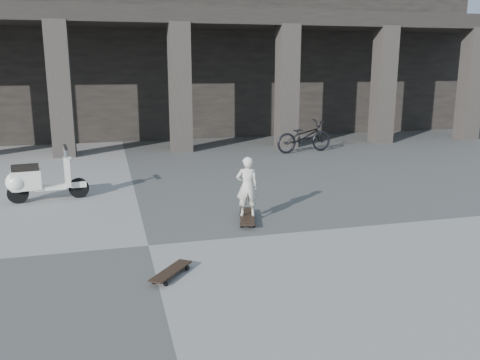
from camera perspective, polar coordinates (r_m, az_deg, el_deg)
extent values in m
plane|color=#464644|center=(8.14, -10.24, -7.26)|extent=(90.00, 90.00, 0.00)
cube|color=black|center=(21.63, -13.81, 13.26)|extent=(28.00, 6.00, 6.00)
cube|color=black|center=(17.29, -13.66, 17.39)|extent=(28.00, 2.80, 0.50)
cube|color=#312E29|center=(16.19, -19.54, 9.53)|extent=(0.65, 0.65, 4.00)
cube|color=#312E29|center=(16.31, -6.75, 10.20)|extent=(0.65, 0.65, 4.00)
cube|color=#312E29|center=(17.18, 5.31, 10.38)|extent=(0.65, 0.65, 4.00)
cube|color=#312E29|center=(18.71, 15.81, 10.16)|extent=(0.65, 0.65, 4.00)
cube|color=#312E29|center=(20.75, 24.47, 9.74)|extent=(0.65, 0.65, 4.00)
cube|color=black|center=(9.17, 0.80, -4.06)|extent=(0.50, 1.09, 0.02)
cube|color=#B2B2B7|center=(9.54, 0.75, -3.66)|extent=(0.23, 0.11, 0.03)
cube|color=#B2B2B7|center=(8.83, 0.86, -5.06)|extent=(0.23, 0.11, 0.03)
cylinder|color=black|center=(9.54, 0.08, -3.73)|extent=(0.05, 0.08, 0.08)
cylinder|color=black|center=(9.55, 1.42, -3.72)|extent=(0.05, 0.08, 0.08)
cylinder|color=black|center=(8.83, 0.13, -5.13)|extent=(0.05, 0.08, 0.08)
cylinder|color=black|center=(8.84, 1.58, -5.12)|extent=(0.05, 0.08, 0.08)
cube|color=black|center=(6.94, -7.76, -10.08)|extent=(0.65, 0.75, 0.02)
cube|color=#B2B2B7|center=(7.17, -6.57, -9.59)|extent=(0.17, 0.15, 0.03)
cube|color=#B2B2B7|center=(6.74, -9.01, -11.21)|extent=(0.17, 0.15, 0.03)
cylinder|color=black|center=(7.22, -7.19, -9.54)|extent=(0.07, 0.07, 0.07)
cylinder|color=black|center=(7.13, -5.94, -9.79)|extent=(0.07, 0.07, 0.07)
cylinder|color=black|center=(6.79, -9.65, -11.14)|extent=(0.07, 0.07, 0.07)
cylinder|color=black|center=(6.70, -8.35, -11.44)|extent=(0.07, 0.07, 0.07)
imported|color=beige|center=(9.02, 0.81, -0.73)|extent=(0.43, 0.32, 1.08)
cylinder|color=black|center=(11.26, -17.64, -0.85)|extent=(0.43, 0.16, 0.42)
cylinder|color=black|center=(11.24, -23.66, -1.36)|extent=(0.43, 0.16, 0.42)
cube|color=silver|center=(11.22, -20.52, -0.78)|extent=(0.65, 0.35, 0.07)
cube|color=silver|center=(11.18, -22.88, 0.00)|extent=(0.61, 0.40, 0.40)
sphere|color=silver|center=(11.19, -23.77, -0.23)|extent=(0.44, 0.44, 0.44)
cube|color=black|center=(11.12, -23.00, 1.31)|extent=(0.55, 0.33, 0.10)
cube|color=silver|center=(11.17, -18.83, 0.87)|extent=(0.15, 0.36, 0.60)
cube|color=silver|center=(11.24, -17.67, -0.44)|extent=(0.33, 0.18, 0.12)
cylinder|color=#B2B2B7|center=(11.09, -18.98, 2.81)|extent=(0.10, 0.10, 0.31)
cylinder|color=black|center=(11.07, -19.03, 3.50)|extent=(0.13, 0.52, 0.06)
sphere|color=white|center=(11.12, -18.61, 2.21)|extent=(0.12, 0.12, 0.12)
imported|color=black|center=(16.27, 7.20, 4.88)|extent=(2.00, 0.96, 1.01)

